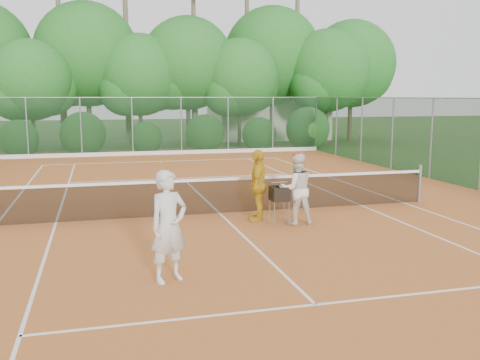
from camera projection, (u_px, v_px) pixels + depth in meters
name	position (u px, v px, depth m)	size (l,w,h in m)	color
ground	(220.00, 215.00, 14.05)	(120.00, 120.00, 0.00)	#274A1A
clay_court	(220.00, 214.00, 14.05)	(18.00, 36.00, 0.02)	#B56229
club_building	(267.00, 118.00, 39.02)	(8.00, 5.00, 3.00)	beige
tennis_net	(220.00, 195.00, 13.97)	(11.97, 0.10, 1.10)	gray
player_white	(169.00, 226.00, 8.83)	(0.68, 0.45, 1.88)	silver
player_center_grp	(296.00, 189.00, 12.82)	(0.84, 0.66, 1.76)	white
player_yellow	(258.00, 185.00, 13.20)	(1.04, 0.43, 1.77)	gold
ball_hopper	(279.00, 194.00, 12.78)	(0.41, 0.41, 0.94)	gray
stray_ball_a	(168.00, 161.00, 25.05)	(0.07, 0.07, 0.07)	#B6CF30
stray_ball_b	(161.00, 162.00, 24.78)	(0.07, 0.07, 0.07)	#C9EF37
stray_ball_c	(253.00, 162.00, 24.74)	(0.07, 0.07, 0.07)	#B4CA2F
court_markings	(220.00, 214.00, 14.05)	(11.03, 23.83, 0.01)	white
fence_back	(157.00, 126.00, 28.14)	(18.07, 0.07, 3.00)	#19381E
tropical_treeline	(170.00, 63.00, 32.93)	(32.10, 8.49, 15.03)	brown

